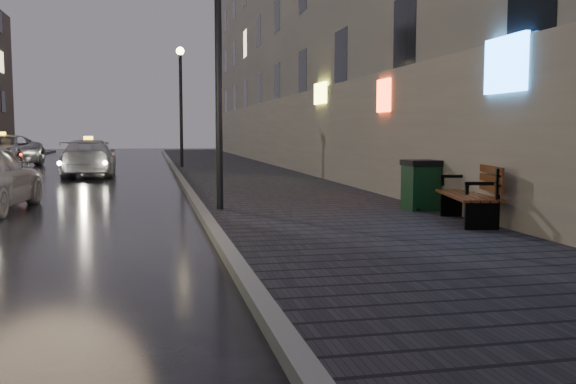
# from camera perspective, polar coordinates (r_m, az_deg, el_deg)

# --- Properties ---
(ground) EXTENTS (120.00, 120.00, 0.00)m
(ground) POSITION_cam_1_polar(r_m,az_deg,el_deg) (7.20, -15.82, -8.68)
(ground) COLOR black
(ground) RESTS_ON ground
(sidewalk) EXTENTS (4.60, 58.00, 0.15)m
(sidewalk) POSITION_cam_1_polar(r_m,az_deg,el_deg) (28.23, -5.15, 2.03)
(sidewalk) COLOR black
(sidewalk) RESTS_ON ground
(curb) EXTENTS (0.20, 58.00, 0.15)m
(curb) POSITION_cam_1_polar(r_m,az_deg,el_deg) (28.04, -10.02, 1.95)
(curb) COLOR slate
(curb) RESTS_ON ground
(building_near) EXTENTS (1.80, 50.00, 13.00)m
(building_near) POSITION_cam_1_polar(r_m,az_deg,el_deg) (32.99, -0.43, 13.73)
(building_near) COLOR #605B54
(building_near) RESTS_ON ground
(lamp_near) EXTENTS (0.36, 0.36, 5.28)m
(lamp_near) POSITION_cam_1_polar(r_m,az_deg,el_deg) (13.16, -6.22, 13.07)
(lamp_near) COLOR black
(lamp_near) RESTS_ON sidewalk
(lamp_far) EXTENTS (0.36, 0.36, 5.28)m
(lamp_far) POSITION_cam_1_polar(r_m,az_deg,el_deg) (29.06, -9.51, 8.81)
(lamp_far) COLOR black
(lamp_far) RESTS_ON sidewalk
(bench) EXTENTS (1.09, 2.08, 1.01)m
(bench) POSITION_cam_1_polar(r_m,az_deg,el_deg) (11.53, 16.10, -0.13)
(bench) COLOR black
(bench) RESTS_ON sidewalk
(trash_bin) EXTENTS (0.67, 0.67, 1.00)m
(trash_bin) POSITION_cam_1_polar(r_m,az_deg,el_deg) (13.17, 11.73, 0.65)
(trash_bin) COLOR black
(trash_bin) RESTS_ON sidewalk
(taxi_mid) EXTENTS (2.11, 4.90, 1.41)m
(taxi_mid) POSITION_cam_1_polar(r_m,az_deg,el_deg) (26.10, -17.28, 2.92)
(taxi_mid) COLOR silver
(taxi_mid) RESTS_ON ground
(taxi_far) EXTENTS (3.32, 5.93, 1.57)m
(taxi_far) POSITION_cam_1_polar(r_m,az_deg,el_deg) (33.79, -24.04, 3.34)
(taxi_far) COLOR #BDBCC3
(taxi_far) RESTS_ON ground
(car_far) EXTENTS (1.80, 3.92, 1.30)m
(car_far) POSITION_cam_1_polar(r_m,az_deg,el_deg) (41.63, -16.80, 3.70)
(car_far) COLOR #A6A5AD
(car_far) RESTS_ON ground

